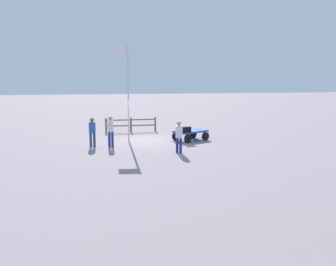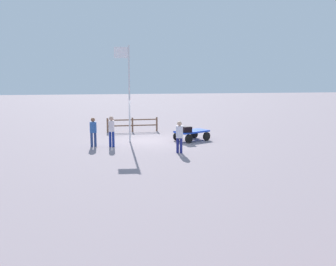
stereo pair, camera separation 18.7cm
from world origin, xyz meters
name	(u,v)px [view 2 (the right image)]	position (x,y,z in m)	size (l,w,h in m)	color
ground_plane	(148,141)	(0.00, 0.00, 0.00)	(120.00, 120.00, 0.00)	gray
luggage_cart	(191,133)	(-2.63, 0.43, 0.46)	(2.32, 2.01, 0.62)	blue
suitcase_olive	(183,129)	(-2.05, 0.63, 0.76)	(0.46, 0.30, 0.29)	navy
suitcase_tan	(187,129)	(-2.21, 1.09, 0.79)	(0.56, 0.44, 0.34)	black
worker_lead	(179,134)	(-1.13, 4.03, 0.97)	(0.51, 0.51, 1.64)	navy
worker_trailing	(93,130)	(3.24, 1.46, 0.97)	(0.43, 0.43, 1.64)	navy
worker_supervisor	(112,129)	(2.23, 1.70, 1.00)	(0.43, 0.43, 1.73)	navy
flagpole	(128,86)	(1.20, 0.21, 3.36)	(0.91, 0.10, 5.69)	silver
wooden_fence	(132,124)	(0.62, -3.86, 0.58)	(3.61, 0.21, 1.01)	brown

